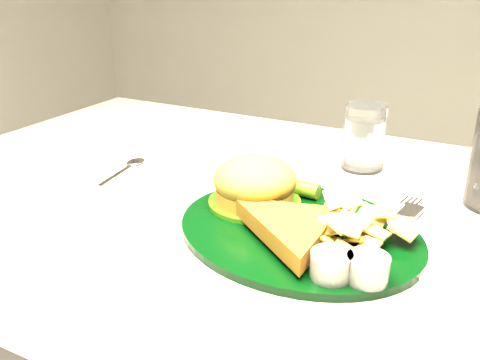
% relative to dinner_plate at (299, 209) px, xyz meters
% --- Properties ---
extents(dinner_plate, '(0.38, 0.34, 0.07)m').
position_rel_dinner_plate_xyz_m(dinner_plate, '(0.00, 0.00, 0.00)').
color(dinner_plate, black).
rests_on(dinner_plate, table).
extents(water_glass, '(0.09, 0.09, 0.11)m').
position_rel_dinner_plate_xyz_m(water_glass, '(0.00, 0.27, 0.02)').
color(water_glass, silver).
rests_on(water_glass, table).
extents(fork_napkin, '(0.18, 0.21, 0.01)m').
position_rel_dinner_plate_xyz_m(fork_napkin, '(0.11, 0.04, -0.03)').
color(fork_napkin, white).
rests_on(fork_napkin, table).
extents(spoon, '(0.05, 0.13, 0.01)m').
position_rel_dinner_plate_xyz_m(spoon, '(-0.34, 0.05, -0.03)').
color(spoon, white).
rests_on(spoon, table).
extents(wrapped_straw, '(0.18, 0.16, 0.01)m').
position_rel_dinner_plate_xyz_m(wrapped_straw, '(-0.14, 0.21, -0.03)').
color(wrapped_straw, white).
rests_on(wrapped_straw, table).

